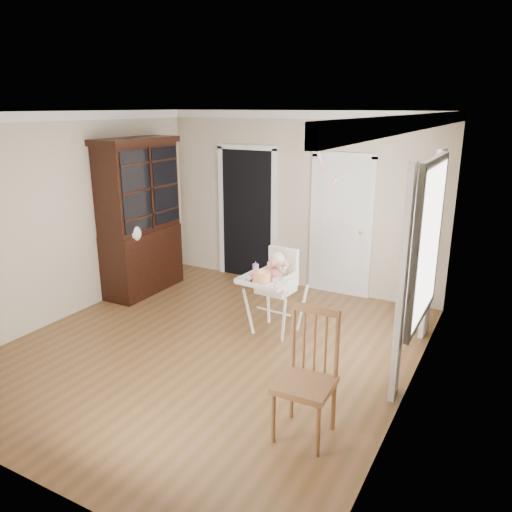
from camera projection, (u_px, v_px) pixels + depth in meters
The scene contains 16 objects.
floor at pixel (211, 348), 5.94m from camera, with size 5.00×5.00×0.00m, color brown.
ceiling at pixel (204, 112), 5.16m from camera, with size 5.00×5.00×0.00m, color white.
wall_back at pixel (299, 202), 7.65m from camera, with size 4.50×4.50×0.00m, color beige.
wall_left at pixel (66, 217), 6.57m from camera, with size 5.00×5.00×0.00m, color beige.
wall_right at pixel (415, 268), 4.52m from camera, with size 5.00×5.00×0.00m, color beige.
crown_molding at pixel (205, 118), 5.17m from camera, with size 4.50×5.00×0.12m, color white, non-canonical shape.
doorway at pixel (247, 212), 8.12m from camera, with size 1.06×0.05×2.22m.
closet_door at pixel (341, 228), 7.41m from camera, with size 0.96×0.09×2.13m.
window_right at pixel (423, 252), 5.25m from camera, with size 0.13×1.84×2.30m.
high_chair at pixel (276, 282), 6.17m from camera, with size 0.68×0.82×1.09m.
baby at pixel (277, 270), 6.15m from camera, with size 0.30×0.23×0.45m.
cake at pixel (261, 276), 5.91m from camera, with size 0.27×0.27×0.13m.
sippy_cup at pixel (256, 269), 6.11m from camera, with size 0.08×0.08×0.18m.
china_cabinet at pixel (140, 217), 7.46m from camera, with size 0.61×1.38×2.33m.
dining_chair at pixel (307, 379), 4.24m from camera, with size 0.48×0.48×1.14m.
streamer at pixel (320, 160), 5.68m from camera, with size 0.03×0.50×0.02m, color pink, non-canonical shape.
Camera 1 is at (3.02, -4.47, 2.76)m, focal length 35.00 mm.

